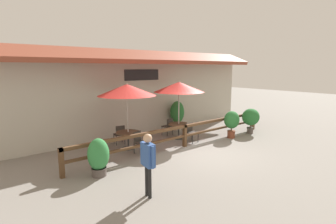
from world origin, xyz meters
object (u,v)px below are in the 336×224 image
Objects in this scene: chair_near_wallside at (120,134)px; potted_plant_broad_leaf at (251,118)px; pedestrian at (148,157)px; potted_plant_tall_tropical at (177,113)px; potted_plant_entrance_palm at (232,121)px; patio_umbrella_near at (127,90)px; chair_middle_wallside at (168,126)px; chair_near_streetside at (140,141)px; dining_table_middle at (179,127)px; potted_plant_small_flowering at (99,157)px; chair_middle_streetside at (191,131)px; patio_umbrella_middle at (179,87)px; dining_table_near at (128,135)px.

potted_plant_broad_leaf is (6.19, -2.51, 0.34)m from chair_near_wallside.
potted_plant_tall_tropical is at bearing 141.08° from pedestrian.
patio_umbrella_near is at bearing 160.71° from potted_plant_entrance_palm.
potted_plant_tall_tropical is at bearing -161.95° from chair_near_wallside.
chair_near_wallside and chair_middle_wallside have the same top height.
chair_near_streetside reaches higher than dining_table_middle.
potted_plant_entrance_palm is 1.49m from potted_plant_broad_leaf.
potted_plant_entrance_palm is at bearing 117.42° from pedestrian.
potted_plant_small_flowering is (-4.85, -2.51, 0.14)m from chair_middle_wallside.
dining_table_middle is 0.77× the size of potted_plant_entrance_palm.
chair_near_streetside is 1.00× the size of chair_middle_wallside.
chair_middle_wallside is at bearing 89.31° from chair_middle_streetside.
chair_near_wallside is 1.00× the size of chair_middle_streetside.
potted_plant_small_flowering is 6.69m from potted_plant_tall_tropical.
potted_plant_tall_tropical is (5.94, 3.07, 0.29)m from potted_plant_small_flowering.
patio_umbrella_middle reaches higher than potted_plant_broad_leaf.
dining_table_middle is at bearing -128.76° from potted_plant_tall_tropical.
potted_plant_tall_tropical reaches higher than chair_middle_wallside.
dining_table_near is 1.16× the size of chair_near_wallside.
dining_table_near is 2.71m from dining_table_middle.
pedestrian is (-4.44, -3.81, -1.37)m from patio_umbrella_middle.
potted_plant_small_flowering is (-4.86, -1.72, 0.05)m from dining_table_middle.
potted_plant_entrance_palm is at bearing -19.29° from patio_umbrella_near.
dining_table_near is 0.59× the size of pedestrian.
potted_plant_tall_tropical is at bearing 51.24° from dining_table_middle.
dining_table_near is 6.46m from potted_plant_broad_leaf.
potted_plant_broad_leaf is at bearing 139.76° from chair_middle_wallside.
potted_plant_small_flowering reaches higher than chair_near_streetside.
pedestrian is at bearing -78.73° from potted_plant_small_flowering.
dining_table_middle is at bearing 138.67° from pedestrian.
potted_plant_broad_leaf is 1.06× the size of potted_plant_small_flowering.
chair_near_streetside is 0.66× the size of potted_plant_entrance_palm.
pedestrian is (-4.44, -4.60, 0.61)m from chair_middle_wallside.
patio_umbrella_middle is 1.88m from dining_table_middle.
potted_plant_broad_leaf is at bearing -2.30° from potted_plant_entrance_palm.
potted_plant_entrance_palm reaches higher than potted_plant_broad_leaf.
chair_near_streetside is (0.05, -0.79, -1.98)m from patio_umbrella_near.
chair_middle_streetside is at bearing 86.33° from chair_middle_wallside.
dining_table_middle is at bearing 91.37° from chair_middle_streetside.
dining_table_middle is 5.88m from pedestrian.
potted_plant_tall_tropical is (1.08, 1.35, -1.54)m from patio_umbrella_middle.
chair_near_wallside is (-0.02, 1.58, 0.00)m from chair_near_streetside.
potted_plant_broad_leaf is at bearing -50.42° from potted_plant_tall_tropical.
potted_plant_entrance_palm reaches higher than potted_plant_small_flowering.
potted_plant_tall_tropical reaches higher than chair_near_streetside.
potted_plant_tall_tropical is (3.75, 0.44, 0.43)m from chair_near_wallside.
dining_table_middle is at bearing -0.71° from chair_near_streetside.
chair_near_streetside is 1.00× the size of chair_middle_streetside.
patio_umbrella_middle reaches higher than pedestrian.
potted_plant_small_flowering is at bearing -139.45° from dining_table_near.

